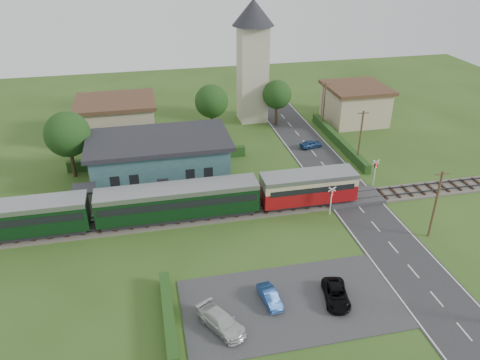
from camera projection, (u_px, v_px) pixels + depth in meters
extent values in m
plane|color=#2D4C19|center=(269.00, 220.00, 47.31)|extent=(120.00, 120.00, 0.00)
cube|color=#4C443D|center=(264.00, 209.00, 48.99)|extent=(76.00, 3.20, 0.20)
cube|color=#3F3F47|center=(265.00, 210.00, 48.22)|extent=(76.00, 0.08, 0.15)
cube|color=#3F3F47|center=(262.00, 203.00, 49.46)|extent=(76.00, 0.08, 0.15)
cube|color=#28282B|center=(360.00, 208.00, 49.17)|extent=(6.00, 70.00, 0.05)
cube|color=#333335|center=(291.00, 303.00, 36.68)|extent=(17.00, 9.00, 0.08)
cube|color=#333335|center=(353.00, 197.00, 50.80)|extent=(6.20, 3.40, 0.45)
cube|color=gray|center=(165.00, 203.00, 49.81)|extent=(30.00, 3.00, 0.45)
cube|color=#C0B39B|center=(85.00, 199.00, 47.64)|extent=(2.00, 2.00, 2.40)
cube|color=#232328|center=(83.00, 188.00, 47.04)|extent=(2.30, 2.30, 0.15)
cube|color=#3D696B|center=(160.00, 161.00, 53.77)|extent=(15.00, 8.00, 4.80)
cube|color=#232328|center=(158.00, 140.00, 52.52)|extent=(16.00, 9.00, 0.50)
cube|color=#232328|center=(163.00, 187.00, 51.00)|extent=(1.20, 0.12, 2.20)
cube|color=black|center=(115.00, 181.00, 49.45)|extent=(1.00, 0.12, 1.20)
cube|color=black|center=(134.00, 180.00, 49.82)|extent=(1.00, 0.12, 1.20)
cube|color=black|center=(190.00, 174.00, 50.94)|extent=(1.00, 0.12, 1.20)
cube|color=black|center=(208.00, 172.00, 51.32)|extent=(1.00, 0.12, 1.20)
cube|color=#232328|center=(307.00, 200.00, 49.65)|extent=(9.00, 2.20, 0.50)
cube|color=maroon|center=(308.00, 192.00, 49.17)|extent=(10.00, 2.80, 1.80)
cube|color=tan|center=(309.00, 181.00, 48.58)|extent=(10.00, 2.82, 0.90)
cube|color=black|center=(308.00, 184.00, 48.75)|extent=(9.00, 2.88, 0.60)
cube|color=gray|center=(309.00, 176.00, 48.27)|extent=(10.00, 2.90, 0.45)
cube|color=#232328|center=(179.00, 214.00, 47.11)|extent=(15.20, 2.20, 0.50)
cube|color=black|center=(178.00, 202.00, 46.40)|extent=(16.00, 2.80, 2.60)
cube|color=black|center=(178.00, 198.00, 46.21)|extent=(15.40, 2.86, 0.70)
cube|color=gray|center=(177.00, 189.00, 45.73)|extent=(16.00, 2.90, 0.50)
cube|color=#232328|center=(3.00, 234.00, 44.00)|extent=(15.20, 2.20, 0.50)
cube|color=#C0B39B|center=(252.00, 75.00, 69.03)|extent=(4.00, 4.00, 14.00)
cone|color=#232328|center=(253.00, 12.00, 64.86)|extent=(6.00, 6.00, 3.60)
cube|color=tan|center=(117.00, 121.00, 64.84)|extent=(10.00, 8.00, 5.00)
cube|color=#472D1E|center=(115.00, 102.00, 63.54)|extent=(10.80, 8.80, 0.50)
cube|color=tan|center=(355.00, 105.00, 70.52)|extent=(8.00, 8.00, 5.00)
cube|color=#472D1E|center=(357.00, 88.00, 69.22)|extent=(8.80, 8.80, 0.50)
cube|color=#193814|center=(169.00, 317.00, 34.64)|extent=(0.80, 9.00, 1.20)
cube|color=#193814|center=(338.00, 141.00, 63.45)|extent=(0.80, 18.00, 1.20)
cube|color=#193814|center=(159.00, 158.00, 58.47)|extent=(22.00, 0.80, 1.30)
cylinder|color=#332316|center=(72.00, 161.00, 54.65)|extent=(0.44, 0.44, 4.12)
sphere|color=#143311|center=(68.00, 134.00, 53.06)|extent=(5.20, 5.20, 5.20)
cylinder|color=#332316|center=(212.00, 122.00, 65.82)|extent=(0.44, 0.44, 3.85)
sphere|color=#143311|center=(211.00, 101.00, 64.35)|extent=(4.60, 4.60, 4.60)
cylinder|color=#332316|center=(276.00, 113.00, 69.48)|extent=(0.44, 0.44, 3.58)
sphere|color=#143311|center=(277.00, 95.00, 68.11)|extent=(4.20, 4.20, 4.20)
cylinder|color=#473321|center=(435.00, 205.00, 43.14)|extent=(0.22, 0.22, 7.00)
cube|color=#473321|center=(442.00, 174.00, 41.63)|extent=(1.40, 0.10, 0.10)
cylinder|color=#473321|center=(360.00, 138.00, 56.92)|extent=(0.22, 0.22, 7.00)
cube|color=#473321|center=(363.00, 113.00, 55.40)|extent=(1.40, 0.10, 0.10)
cylinder|color=#473321|center=(324.00, 106.00, 67.24)|extent=(0.22, 0.22, 7.00)
cube|color=#473321|center=(326.00, 84.00, 65.73)|extent=(1.40, 0.10, 0.10)
cylinder|color=silver|center=(331.00, 202.00, 47.45)|extent=(0.12, 0.12, 3.00)
cube|color=#232328|center=(332.00, 193.00, 46.93)|extent=(0.35, 0.18, 0.55)
sphere|color=#FF190C|center=(332.00, 192.00, 46.76)|extent=(0.14, 0.14, 0.14)
sphere|color=#FF190C|center=(332.00, 195.00, 46.90)|extent=(0.14, 0.14, 0.14)
cube|color=silver|center=(332.00, 189.00, 46.74)|extent=(0.84, 0.05, 0.55)
cube|color=silver|center=(332.00, 189.00, 46.74)|extent=(0.84, 0.05, 0.55)
cylinder|color=silver|center=(375.00, 174.00, 52.93)|extent=(0.12, 0.12, 3.00)
cube|color=#232328|center=(376.00, 165.00, 52.41)|extent=(0.35, 0.18, 0.55)
sphere|color=#FF190C|center=(377.00, 164.00, 52.24)|extent=(0.14, 0.14, 0.14)
sphere|color=#FF190C|center=(376.00, 167.00, 52.38)|extent=(0.14, 0.14, 0.14)
cube|color=silver|center=(376.00, 162.00, 52.22)|extent=(0.84, 0.05, 0.55)
cube|color=silver|center=(376.00, 162.00, 52.22)|extent=(0.84, 0.05, 0.55)
cylinder|color=#3F3F47|center=(60.00, 139.00, 59.23)|extent=(0.14, 0.14, 5.00)
sphere|color=orange|center=(56.00, 120.00, 58.04)|extent=(0.30, 0.30, 0.30)
cylinder|color=#3F3F47|center=(323.00, 101.00, 72.36)|extent=(0.14, 0.14, 5.00)
sphere|color=orange|center=(324.00, 85.00, 71.17)|extent=(0.30, 0.30, 0.30)
imported|color=navy|center=(311.00, 144.00, 62.57)|extent=(3.29, 1.91, 1.05)
imported|color=navy|center=(270.00, 297.00, 36.53)|extent=(1.49, 3.26, 1.03)
imported|color=silver|center=(221.00, 321.00, 34.10)|extent=(3.68, 4.57, 1.24)
imported|color=black|center=(336.00, 295.00, 36.72)|extent=(2.55, 4.20, 1.09)
imported|color=gray|center=(213.00, 190.00, 50.07)|extent=(0.66, 0.47, 1.71)
imported|color=gray|center=(114.00, 197.00, 48.47)|extent=(0.78, 0.98, 1.93)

